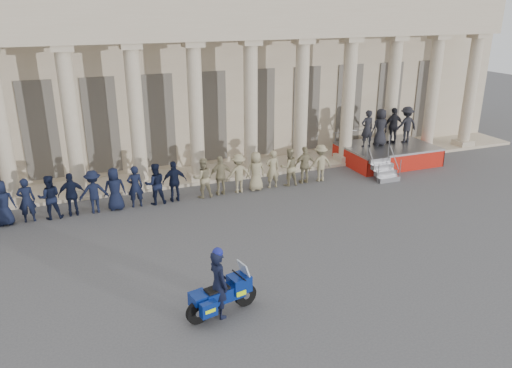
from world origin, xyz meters
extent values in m
plane|color=#444447|center=(0.00, 0.00, 0.00)|extent=(90.00, 90.00, 0.00)
cube|color=tan|center=(0.00, 15.00, 4.50)|extent=(40.00, 10.00, 9.00)
cube|color=tan|center=(0.00, 8.80, 0.07)|extent=(40.00, 2.60, 0.15)
cube|color=tan|center=(0.00, 8.00, 6.79)|extent=(35.80, 1.00, 1.00)
cube|color=tan|center=(0.00, 8.00, 7.89)|extent=(35.80, 1.00, 1.20)
cube|color=tan|center=(-6.50, 8.00, 0.30)|extent=(0.90, 0.90, 0.30)
cylinder|color=tan|center=(-6.50, 8.00, 3.25)|extent=(0.64, 0.64, 5.60)
cube|color=tan|center=(-3.90, 8.00, 0.30)|extent=(0.90, 0.90, 0.30)
cylinder|color=tan|center=(-3.90, 8.00, 3.25)|extent=(0.64, 0.64, 5.60)
cube|color=tan|center=(-3.90, 8.00, 6.17)|extent=(0.85, 0.85, 0.24)
cube|color=tan|center=(-1.30, 8.00, 0.30)|extent=(0.90, 0.90, 0.30)
cylinder|color=tan|center=(-1.30, 8.00, 3.25)|extent=(0.64, 0.64, 5.60)
cube|color=tan|center=(-1.30, 8.00, 6.17)|extent=(0.85, 0.85, 0.24)
cube|color=tan|center=(1.30, 8.00, 0.30)|extent=(0.90, 0.90, 0.30)
cylinder|color=tan|center=(1.30, 8.00, 3.25)|extent=(0.64, 0.64, 5.60)
cube|color=tan|center=(1.30, 8.00, 6.17)|extent=(0.85, 0.85, 0.24)
cube|color=tan|center=(3.90, 8.00, 0.30)|extent=(0.90, 0.90, 0.30)
cylinder|color=tan|center=(3.90, 8.00, 3.25)|extent=(0.64, 0.64, 5.60)
cube|color=tan|center=(3.90, 8.00, 6.17)|extent=(0.85, 0.85, 0.24)
cube|color=tan|center=(6.50, 8.00, 0.30)|extent=(0.90, 0.90, 0.30)
cylinder|color=tan|center=(6.50, 8.00, 3.25)|extent=(0.64, 0.64, 5.60)
cube|color=tan|center=(6.50, 8.00, 6.17)|extent=(0.85, 0.85, 0.24)
cube|color=tan|center=(9.10, 8.00, 0.30)|extent=(0.90, 0.90, 0.30)
cylinder|color=tan|center=(9.10, 8.00, 3.25)|extent=(0.64, 0.64, 5.60)
cube|color=tan|center=(9.10, 8.00, 6.17)|extent=(0.85, 0.85, 0.24)
cube|color=tan|center=(11.70, 8.00, 0.30)|extent=(0.90, 0.90, 0.30)
cylinder|color=tan|center=(11.70, 8.00, 3.25)|extent=(0.64, 0.64, 5.60)
cube|color=tan|center=(11.70, 8.00, 6.17)|extent=(0.85, 0.85, 0.24)
cube|color=tan|center=(14.30, 8.00, 0.30)|extent=(0.90, 0.90, 0.30)
cylinder|color=tan|center=(14.30, 8.00, 3.25)|extent=(0.64, 0.64, 5.60)
cube|color=tan|center=(14.30, 8.00, 6.17)|extent=(0.85, 0.85, 0.24)
cube|color=tan|center=(16.90, 8.00, 0.30)|extent=(0.90, 0.90, 0.30)
cylinder|color=tan|center=(16.90, 8.00, 3.25)|extent=(0.64, 0.64, 5.60)
cube|color=tan|center=(16.90, 8.00, 6.17)|extent=(0.85, 0.85, 0.24)
cube|color=black|center=(-5.20, 10.02, 2.55)|extent=(1.30, 0.12, 4.20)
cube|color=black|center=(-2.60, 10.02, 2.55)|extent=(1.30, 0.12, 4.20)
cube|color=black|center=(0.00, 10.02, 2.55)|extent=(1.30, 0.12, 4.20)
cube|color=black|center=(2.60, 10.02, 2.55)|extent=(1.30, 0.12, 4.20)
cube|color=black|center=(5.20, 10.02, 2.55)|extent=(1.30, 0.12, 4.20)
cube|color=black|center=(7.80, 10.02, 2.55)|extent=(1.30, 0.12, 4.20)
cube|color=black|center=(10.40, 10.02, 2.55)|extent=(1.30, 0.12, 4.20)
cube|color=black|center=(13.00, 10.02, 2.55)|extent=(1.30, 0.12, 4.20)
cube|color=black|center=(15.60, 10.02, 2.55)|extent=(1.30, 0.12, 4.20)
imported|color=black|center=(-6.67, 6.03, 0.87)|extent=(0.85, 0.55, 1.73)
imported|color=black|center=(-5.86, 6.03, 0.87)|extent=(0.63, 0.41, 1.73)
imported|color=black|center=(-5.06, 6.03, 0.87)|extent=(0.84, 0.66, 1.73)
imported|color=black|center=(-4.26, 6.03, 0.87)|extent=(1.01, 0.42, 1.73)
imported|color=black|center=(-3.45, 6.03, 0.87)|extent=(1.12, 0.64, 1.73)
imported|color=black|center=(-2.65, 6.03, 0.87)|extent=(0.85, 0.55, 1.73)
imported|color=black|center=(-1.85, 6.03, 0.87)|extent=(0.63, 0.41, 1.73)
imported|color=black|center=(-1.05, 6.03, 0.87)|extent=(0.84, 0.66, 1.73)
imported|color=black|center=(-0.24, 6.03, 0.87)|extent=(1.01, 0.42, 1.73)
imported|color=gray|center=(0.96, 6.03, 0.87)|extent=(0.84, 0.66, 1.73)
imported|color=gray|center=(1.76, 6.03, 0.87)|extent=(1.01, 0.42, 1.73)
imported|color=gray|center=(2.57, 6.03, 0.87)|extent=(1.12, 0.64, 1.73)
imported|color=gray|center=(3.37, 6.03, 0.87)|extent=(0.85, 0.55, 1.73)
imported|color=gray|center=(4.17, 6.03, 0.87)|extent=(0.63, 0.41, 1.73)
imported|color=gray|center=(4.98, 6.03, 0.87)|extent=(0.84, 0.66, 1.73)
imported|color=gray|center=(5.78, 6.03, 0.87)|extent=(1.01, 0.42, 1.73)
imported|color=gray|center=(6.58, 6.03, 0.87)|extent=(1.12, 0.64, 1.73)
cube|color=gray|center=(11.17, 7.26, 0.88)|extent=(4.58, 3.27, 0.10)
cube|color=#A2170D|center=(11.17, 5.65, 0.41)|extent=(4.58, 0.04, 0.83)
cube|color=#A2170D|center=(8.90, 7.26, 0.41)|extent=(0.04, 3.27, 0.83)
cube|color=#A2170D|center=(13.44, 7.26, 0.41)|extent=(0.04, 3.27, 0.83)
cube|color=gray|center=(9.48, 4.73, 0.12)|extent=(1.10, 0.28, 0.23)
cube|color=gray|center=(9.48, 5.01, 0.35)|extent=(1.10, 0.28, 0.23)
cube|color=gray|center=(9.48, 5.29, 0.58)|extent=(1.10, 0.28, 0.23)
cube|color=gray|center=(9.48, 5.57, 0.81)|extent=(1.10, 0.28, 0.23)
cylinder|color=gray|center=(11.17, 8.84, 1.43)|extent=(4.58, 0.04, 0.04)
imported|color=black|center=(9.97, 7.46, 1.87)|extent=(0.69, 0.45, 1.88)
imported|color=black|center=(10.77, 7.46, 1.87)|extent=(0.92, 0.60, 1.88)
imported|color=black|center=(11.57, 7.46, 1.87)|extent=(1.10, 0.46, 1.88)
imported|color=black|center=(12.37, 7.46, 1.87)|extent=(1.21, 0.70, 1.88)
cylinder|color=black|center=(-0.22, -2.22, 0.32)|extent=(0.65, 0.27, 0.64)
cylinder|color=black|center=(-1.64, -2.53, 0.32)|extent=(0.65, 0.27, 0.64)
cube|color=navy|center=(-0.88, -2.36, 0.60)|extent=(1.18, 0.64, 0.37)
cube|color=navy|center=(-0.41, -2.26, 0.76)|extent=(0.63, 0.61, 0.44)
cube|color=silver|center=(-0.41, -2.26, 0.53)|extent=(0.27, 0.33, 0.12)
cube|color=#B2BFCC|center=(-0.25, -2.22, 1.09)|extent=(0.29, 0.48, 0.52)
cube|color=black|center=(-1.07, -2.41, 0.80)|extent=(0.69, 0.46, 0.10)
cube|color=navy|center=(-1.60, -2.52, 0.68)|extent=(0.40, 0.40, 0.21)
cube|color=navy|center=(-1.43, -2.80, 0.53)|extent=(0.47, 0.30, 0.39)
cube|color=#CBFE0D|center=(-1.43, -2.80, 0.53)|extent=(0.33, 0.29, 0.10)
cube|color=navy|center=(-1.57, -2.20, 0.53)|extent=(0.47, 0.30, 0.39)
cube|color=#CBFE0D|center=(-1.57, -2.20, 0.53)|extent=(0.33, 0.29, 0.10)
cylinder|color=silver|center=(-1.41, -2.24, 0.29)|extent=(0.59, 0.22, 0.10)
cylinder|color=black|center=(-0.41, -2.26, 0.99)|extent=(0.18, 0.67, 0.03)
imported|color=black|center=(-1.03, -2.40, 0.95)|extent=(0.59, 0.77, 1.90)
sphere|color=navy|center=(-1.03, -2.40, 1.85)|extent=(0.28, 0.28, 0.28)
camera|label=1|loc=(-4.29, -13.22, 7.80)|focal=35.00mm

